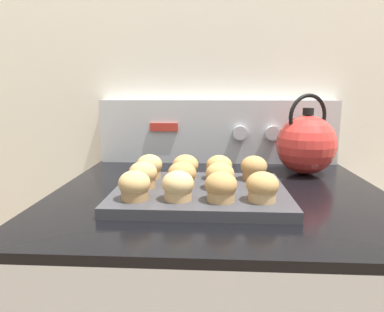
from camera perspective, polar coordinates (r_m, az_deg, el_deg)
wall_back at (r=1.17m, az=4.35°, el=13.09°), size 8.00×0.05×2.40m
control_panel at (r=1.13m, az=4.36°, el=4.12°), size 0.76×0.07×0.20m
muffin_pan at (r=0.76m, az=1.39°, el=-6.15°), size 0.38×0.29×0.02m
muffin_r0_c0 at (r=0.69m, az=-9.57°, el=-4.92°), size 0.06×0.06×0.06m
muffin_r0_c1 at (r=0.68m, az=-2.35°, el=-5.04°), size 0.06×0.06×0.06m
muffin_r0_c2 at (r=0.67m, az=4.90°, el=-5.20°), size 0.06×0.06×0.06m
muffin_r0_c3 at (r=0.68m, az=11.65°, el=-5.11°), size 0.06×0.06×0.06m
muffin_r1_c0 at (r=0.77m, az=-8.17°, el=-3.17°), size 0.06×0.06×0.06m
muffin_r1_c1 at (r=0.76m, az=-1.67°, el=-3.27°), size 0.06×0.06×0.06m
muffin_r1_c2 at (r=0.75m, az=4.78°, el=-3.37°), size 0.06×0.06×0.06m
muffin_r2_c0 at (r=0.85m, az=-7.10°, el=-1.80°), size 0.06×0.06×0.06m
muffin_r2_c1 at (r=0.84m, az=-1.10°, el=-1.85°), size 0.06×0.06×0.06m
muffin_r2_c2 at (r=0.83m, az=4.39°, el=-1.95°), size 0.06×0.06×0.06m
muffin_r2_c3 at (r=0.84m, az=10.26°, el=-2.04°), size 0.06×0.06×0.06m
tea_kettle at (r=1.02m, az=18.55°, el=1.98°), size 0.19×0.17×0.23m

